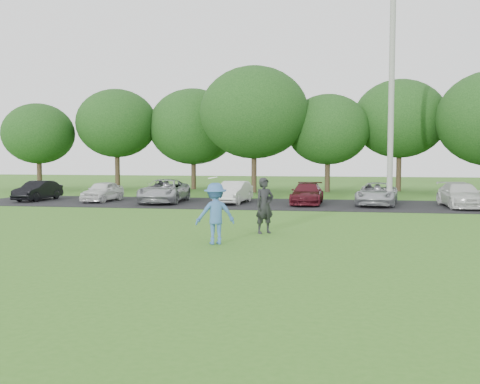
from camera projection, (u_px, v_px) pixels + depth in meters
The scene contains 7 objects.
ground at pixel (220, 246), 15.33m from camera, with size 100.00×100.00×0.00m, color #397320.
parking_lot at pixel (269, 204), 28.12m from camera, with size 32.00×6.50×0.03m, color black.
utility_pole at pixel (391, 105), 26.03m from camera, with size 0.28×0.28×10.06m, color gray.
frisbee_player at pixel (215, 213), 15.54m from camera, with size 1.33×1.08×1.98m.
camera_bystander at pixel (265, 206), 17.64m from camera, with size 0.80×0.77×1.85m.
parked_cars at pixel (293, 193), 27.78m from camera, with size 27.93×4.80×1.25m.
tree_row at pixel (306, 122), 37.14m from camera, with size 42.39×9.85×8.64m.
Camera 1 is at (3.03, -14.89, 2.60)m, focal length 40.00 mm.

